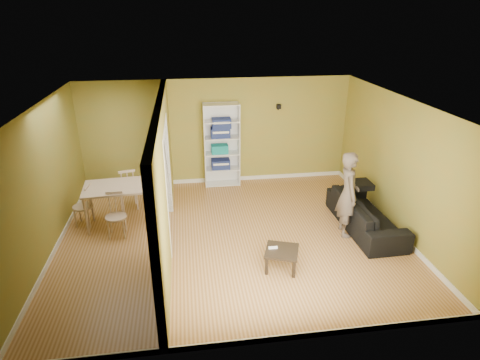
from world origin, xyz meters
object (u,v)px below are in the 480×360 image
(coffee_table, at_px, (282,253))
(chair_left, at_px, (83,205))
(bookshelf, at_px, (222,145))
(sofa, at_px, (366,210))
(dining_table, at_px, (118,190))
(chair_near, at_px, (116,216))
(chair_far, at_px, (128,188))
(person, at_px, (349,187))

(coffee_table, distance_m, chair_left, 4.16)
(bookshelf, bearing_deg, sofa, -45.34)
(chair_left, bearing_deg, dining_table, 95.53)
(chair_near, bearing_deg, chair_left, 141.65)
(sofa, height_order, bookshelf, bookshelf)
(sofa, height_order, dining_table, sofa)
(coffee_table, height_order, chair_far, chair_far)
(coffee_table, bearing_deg, dining_table, 145.07)
(person, bearing_deg, chair_near, 91.22)
(person, xyz_separation_m, dining_table, (-4.40, 1.06, -0.24))
(sofa, xyz_separation_m, person, (-0.48, -0.13, 0.58))
(person, height_order, bookshelf, bookshelf)
(bookshelf, bearing_deg, chair_far, -153.82)
(sofa, height_order, chair_near, chair_near)
(sofa, relative_size, bookshelf, 1.06)
(chair_near, height_order, chair_far, chair_far)
(person, distance_m, dining_table, 4.53)
(chair_left, xyz_separation_m, chair_far, (0.82, 0.64, 0.05))
(dining_table, distance_m, chair_near, 0.62)
(dining_table, bearing_deg, bookshelf, 37.18)
(person, xyz_separation_m, chair_left, (-5.13, 1.06, -0.55))
(bookshelf, bearing_deg, chair_near, -135.02)
(person, relative_size, bookshelf, 0.96)
(coffee_table, height_order, dining_table, dining_table)
(coffee_table, xyz_separation_m, chair_far, (-2.81, 2.68, 0.17))
(coffee_table, relative_size, dining_table, 0.41)
(dining_table, height_order, chair_far, chair_far)
(dining_table, height_order, chair_left, chair_left)
(person, bearing_deg, sofa, -66.98)
(sofa, relative_size, chair_left, 2.49)
(bookshelf, xyz_separation_m, chair_left, (-2.99, -1.71, -0.59))
(chair_left, height_order, chair_far, chair_far)
(sofa, distance_m, person, 0.76)
(sofa, bearing_deg, chair_far, 70.61)
(sofa, xyz_separation_m, dining_table, (-4.88, 0.93, 0.33))
(person, height_order, dining_table, person)
(dining_table, xyz_separation_m, chair_left, (-0.72, 0.01, -0.31))
(coffee_table, bearing_deg, bookshelf, 99.63)
(sofa, bearing_deg, person, 104.05)
(sofa, height_order, chair_far, chair_far)
(chair_left, bearing_deg, chair_near, 58.74)
(coffee_table, distance_m, chair_near, 3.26)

